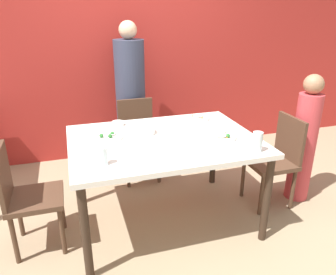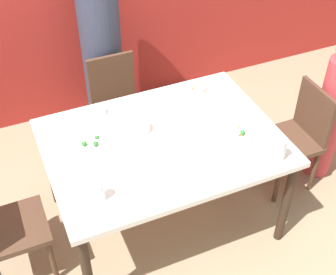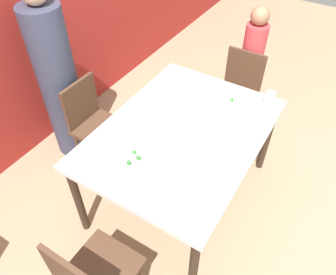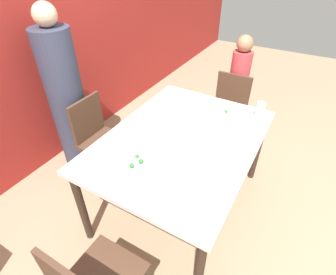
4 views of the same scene
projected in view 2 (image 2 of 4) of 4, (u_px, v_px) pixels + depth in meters
ground_plane at (164, 218)px, 3.51m from camera, size 10.00×10.00×0.00m
dining_table at (163, 149)px, 3.05m from camera, size 1.49×1.10×0.78m
chair_adult_spot at (118, 104)px, 3.81m from camera, size 0.40×0.40×0.85m
chair_child_spot at (297, 135)px, 3.51m from camera, size 0.40×0.40×0.85m
chair_empty_left at (2, 227)px, 2.86m from camera, size 0.40×0.40×0.85m
person_adult at (102, 53)px, 3.85m from camera, size 0.33×0.33×1.64m
person_child at (331, 113)px, 3.52m from camera, size 0.22×0.22×1.22m
bowl_curry at (135, 127)px, 3.06m from camera, size 0.20×0.20×0.05m
plate_rice_adult at (199, 90)px, 3.40m from camera, size 0.22×0.22×0.05m
plate_rice_child at (236, 132)px, 3.03m from camera, size 0.21×0.21×0.05m
plate_noodles at (92, 142)px, 2.96m from camera, size 0.25×0.25×0.05m
bowl_rice_small at (98, 112)px, 3.19m from camera, size 0.11×0.11×0.04m
glass_water_tall at (99, 192)px, 2.58m from camera, size 0.07×0.07×0.12m
glass_water_short at (280, 149)px, 2.82m from camera, size 0.07×0.07×0.15m
fork_steel at (58, 134)px, 3.04m from camera, size 0.18×0.08×0.01m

